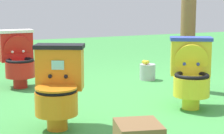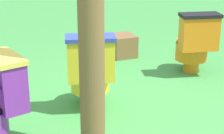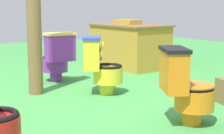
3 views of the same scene
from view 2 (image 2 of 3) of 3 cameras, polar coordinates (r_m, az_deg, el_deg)
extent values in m
plane|color=#429947|center=(3.41, 2.16, -8.79)|extent=(14.00, 14.00, 0.00)
cylinder|color=orange|center=(4.76, 11.22, 0.20)|extent=(0.24, 0.24, 0.14)
cylinder|color=orange|center=(4.73, 11.28, 2.22)|extent=(0.50, 0.50, 0.20)
torus|color=black|center=(4.70, 11.37, 3.52)|extent=(0.48, 0.48, 0.04)
cylinder|color=black|center=(4.71, 11.32, 2.92)|extent=(0.32, 0.32, 0.01)
cube|color=orange|center=(4.48, 12.33, 4.69)|extent=(0.45, 0.36, 0.37)
cube|color=black|center=(4.43, 12.52, 7.23)|extent=(0.48, 0.39, 0.04)
cube|color=#8CE0E5|center=(4.56, 11.94, 5.63)|extent=(0.10, 0.06, 0.08)
cylinder|color=orange|center=(4.69, 11.38, 3.78)|extent=(0.49, 0.49, 0.02)
sphere|color=black|center=(4.56, 11.01, 4.41)|extent=(0.04, 0.04, 0.04)
sphere|color=black|center=(4.61, 12.66, 4.45)|extent=(0.04, 0.04, 0.04)
cylinder|color=yellow|center=(3.83, -3.08, -4.36)|extent=(0.25, 0.25, 0.14)
cylinder|color=yellow|center=(3.78, -3.14, -1.88)|extent=(0.51, 0.51, 0.20)
torus|color=black|center=(3.74, -3.17, -0.29)|extent=(0.48, 0.48, 0.04)
cylinder|color=#3347B2|center=(3.76, -3.16, -1.03)|extent=(0.33, 0.33, 0.01)
cube|color=yellow|center=(3.50, -3.05, 0.96)|extent=(0.45, 0.37, 0.37)
cube|color=#3347B2|center=(3.44, -3.11, 4.17)|extent=(0.48, 0.40, 0.04)
cube|color=#8CE0E5|center=(3.58, -3.15, 2.23)|extent=(0.10, 0.06, 0.08)
cylinder|color=yellow|center=(3.60, -3.13, 1.24)|extent=(0.35, 0.25, 0.35)
sphere|color=#3347B2|center=(3.61, -4.23, 0.70)|extent=(0.04, 0.04, 0.04)
sphere|color=#3347B2|center=(3.62, -2.02, 0.78)|extent=(0.04, 0.04, 0.04)
cube|color=purple|center=(3.09, -14.94, -2.29)|extent=(0.19, 0.41, 0.37)
cube|color=#EACC4C|center=(3.02, -15.27, 1.28)|extent=(0.22, 0.44, 0.04)
cylinder|color=brown|center=(2.67, -3.03, 7.12)|extent=(0.18, 0.18, 2.09)
cube|color=brown|center=(5.20, 1.52, 3.07)|extent=(0.37, 0.39, 0.28)
camera|label=1|loc=(7.69, -1.71, 15.96)|focal=65.55mm
camera|label=3|loc=(5.85, 47.82, 8.18)|focal=58.80mm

